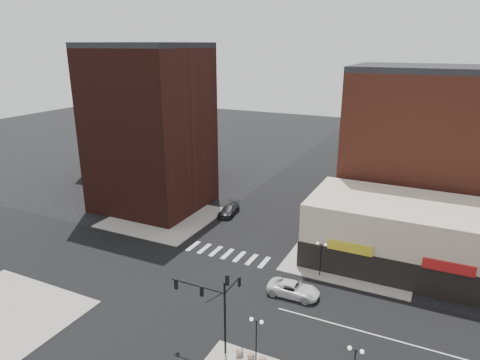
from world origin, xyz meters
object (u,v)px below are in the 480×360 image
at_px(traffic_signal, 217,299).
at_px(dark_sedan_north, 229,210).
at_px(street_lamp_ne, 321,250).
at_px(white_suv, 294,289).
at_px(street_lamp_se_a, 256,329).
at_px(street_lamp_se_b, 355,359).

distance_m(traffic_signal, dark_sedan_north, 31.10).
height_order(traffic_signal, street_lamp_ne, traffic_signal).
xyz_separation_m(traffic_signal, white_suv, (3.33, 10.75, -4.19)).
height_order(traffic_signal, white_suv, traffic_signal).
bearing_deg(street_lamp_ne, dark_sedan_north, 146.18).
bearing_deg(dark_sedan_north, street_lamp_ne, -40.57).
relative_size(traffic_signal, street_lamp_se_a, 1.87).
bearing_deg(traffic_signal, street_lamp_ne, 73.25).
distance_m(traffic_signal, street_lamp_ne, 16.62).
bearing_deg(street_lamp_ne, traffic_signal, -106.75).
height_order(street_lamp_se_b, white_suv, street_lamp_se_b).
bearing_deg(dark_sedan_north, street_lamp_se_a, -65.58).
relative_size(traffic_signal, dark_sedan_north, 1.44).
distance_m(traffic_signal, street_lamp_se_a, 4.12).
xyz_separation_m(traffic_signal, street_lamp_se_b, (11.76, -0.17, -1.67)).
height_order(street_lamp_ne, dark_sedan_north, street_lamp_ne).
height_order(street_lamp_se_a, white_suv, street_lamp_se_a).
bearing_deg(street_lamp_se_b, white_suv, 127.69).
bearing_deg(white_suv, dark_sedan_north, 42.32).
xyz_separation_m(street_lamp_se_a, white_suv, (-0.44, 10.92, -2.52)).
distance_m(traffic_signal, white_suv, 12.01).
relative_size(street_lamp_se_a, white_suv, 0.75).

